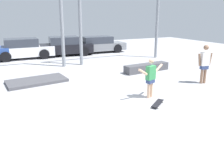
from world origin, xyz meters
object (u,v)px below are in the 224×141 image
(manual_pad, at_px, (37,81))
(bystander, at_px, (205,62))
(parked_car_grey, at_px, (98,45))
(parked_car_white, at_px, (23,49))
(skateboarder, at_px, (151,76))
(grind_box, at_px, (147,68))
(parked_car_black, at_px, (66,46))
(skateboard, at_px, (158,103))

(manual_pad, distance_m, bystander, 7.66)
(parked_car_grey, bearing_deg, bystander, -83.68)
(parked_car_white, xyz_separation_m, bystander, (6.80, -9.99, 0.28))
(skateboarder, height_order, manual_pad, skateboarder)
(parked_car_grey, bearing_deg, skateboarder, -101.20)
(skateboarder, relative_size, manual_pad, 0.58)
(manual_pad, bearing_deg, parked_car_grey, 48.90)
(grind_box, bearing_deg, parked_car_black, 110.87)
(skateboard, bearing_deg, bystander, -16.86)
(manual_pad, xyz_separation_m, parked_car_grey, (5.82, 6.67, 0.59))
(grind_box, bearing_deg, skateboarder, -122.91)
(skateboarder, bearing_deg, bystander, -7.42)
(grind_box, distance_m, parked_car_black, 7.59)
(skateboarder, relative_size, grind_box, 0.56)
(grind_box, bearing_deg, skateboard, -120.02)
(skateboard, relative_size, grind_box, 0.30)
(parked_car_white, distance_m, parked_car_black, 3.07)
(parked_car_grey, height_order, bystander, bystander)
(skateboard, distance_m, bystander, 3.70)
(skateboard, height_order, manual_pad, manual_pad)
(parked_car_grey, bearing_deg, parked_car_white, -177.81)
(parked_car_black, height_order, bystander, bystander)
(skateboarder, height_order, parked_car_white, skateboarder)
(skateboard, xyz_separation_m, parked_car_grey, (2.45, 11.27, 0.59))
(parked_car_white, height_order, parked_car_black, parked_car_black)
(bystander, bearing_deg, skateboard, 29.52)
(skateboard, distance_m, parked_car_grey, 11.54)
(manual_pad, bearing_deg, skateboarder, -47.57)
(manual_pad, bearing_deg, bystander, -27.00)
(skateboard, relative_size, parked_car_white, 0.20)
(skateboard, bearing_deg, skateboarder, 40.60)
(skateboarder, xyz_separation_m, bystander, (3.22, 0.43, 0.14))
(parked_car_grey, bearing_deg, grind_box, -89.72)
(manual_pad, relative_size, bystander, 1.48)
(parked_car_grey, distance_m, bystander, 10.17)
(skateboard, height_order, parked_car_grey, parked_car_grey)
(parked_car_white, height_order, bystander, bystander)
(skateboard, distance_m, manual_pad, 5.70)
(parked_car_white, bearing_deg, skateboard, -72.76)
(skateboarder, bearing_deg, parked_car_grey, 62.80)
(manual_pad, relative_size, parked_car_black, 0.64)
(manual_pad, xyz_separation_m, bystander, (6.77, -3.45, 0.91))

